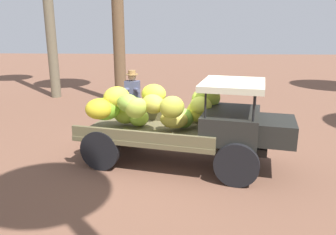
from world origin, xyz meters
The scene contains 4 objects.
ground_plane centered at (0.00, 0.00, 0.00)m, with size 60.00×60.00×0.00m, color brown.
truck centered at (-0.02, -0.29, 0.98)m, with size 4.65×2.56×1.87m.
farmer centered at (-1.42, 1.75, 1.02)m, with size 0.53×0.47×1.78m.
wooden_crate centered at (-2.17, 0.84, 0.20)m, with size 0.45×0.42×0.40m, color olive.
Camera 1 is at (-0.04, -7.14, 2.92)m, focal length 35.51 mm.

